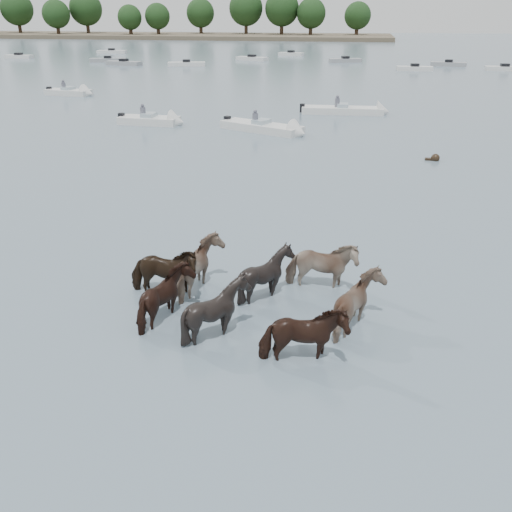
# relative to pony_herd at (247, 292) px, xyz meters

# --- Properties ---
(ground) EXTENTS (400.00, 400.00, 0.00)m
(ground) POSITION_rel_pony_herd_xyz_m (0.23, -1.48, -0.55)
(ground) COLOR #4D5E6E
(ground) RESTS_ON ground
(shoreline) EXTENTS (160.00, 30.00, 1.00)m
(shoreline) POSITION_rel_pony_herd_xyz_m (-69.77, 148.52, -0.05)
(shoreline) COLOR #4C4233
(shoreline) RESTS_ON ground
(pony_herd) EXTENTS (6.82, 4.67, 1.65)m
(pony_herd) POSITION_rel_pony_herd_xyz_m (0.00, 0.00, 0.00)
(pony_herd) COLOR black
(pony_herd) RESTS_ON ground
(swimming_pony) EXTENTS (0.72, 0.44, 0.44)m
(swimming_pony) POSITION_rel_pony_herd_xyz_m (6.39, 16.56, -0.45)
(swimming_pony) COLOR black
(swimming_pony) RESTS_ON ground
(motorboat_a) EXTENTS (4.63, 1.76, 1.92)m
(motorboat_a) POSITION_rel_pony_herd_xyz_m (-10.60, 23.20, -0.33)
(motorboat_a) COLOR silver
(motorboat_a) RESTS_ON ground
(motorboat_b) EXTENTS (6.04, 4.00, 1.92)m
(motorboat_b) POSITION_rel_pony_herd_xyz_m (-2.77, 21.91, -0.33)
(motorboat_b) COLOR silver
(motorboat_b) RESTS_ON ground
(motorboat_c) EXTENTS (6.57, 1.92, 1.92)m
(motorboat_c) POSITION_rel_pony_herd_xyz_m (2.10, 29.70, -0.33)
(motorboat_c) COLOR silver
(motorboat_c) RESTS_ON ground
(motorboat_f) EXTENTS (4.76, 2.13, 1.92)m
(motorboat_f) POSITION_rel_pony_herd_xyz_m (-22.67, 34.95, -0.33)
(motorboat_f) COLOR silver
(motorboat_f) RESTS_ON ground
(distant_flotilla) EXTENTS (106.52, 24.52, 0.93)m
(distant_flotilla) POSITION_rel_pony_herd_xyz_m (-0.11, 73.15, -0.30)
(distant_flotilla) COLOR silver
(distant_flotilla) RESTS_ON ground
(treeline) EXTENTS (146.88, 20.43, 12.42)m
(treeline) POSITION_rel_pony_herd_xyz_m (-71.27, 150.87, 6.34)
(treeline) COLOR #382619
(treeline) RESTS_ON ground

